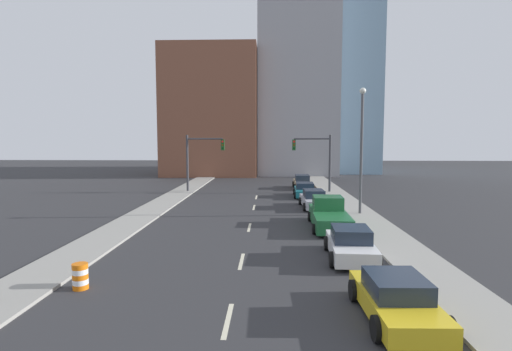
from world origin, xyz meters
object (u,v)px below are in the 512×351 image
(street_lamp, at_px, (362,143))
(sedan_tan, at_px, (302,182))
(traffic_barrel, at_px, (80,276))
(sedan_silver, at_px, (314,200))
(traffic_signal_right, at_px, (319,155))
(sedan_teal, at_px, (305,190))
(sedan_yellow, at_px, (396,299))
(sedan_white, at_px, (351,244))
(traffic_signal_left, at_px, (198,155))
(pickup_truck_green, at_px, (329,215))

(street_lamp, relative_size, sedan_tan, 1.95)
(traffic_barrel, relative_size, sedan_silver, 0.20)
(traffic_signal_right, distance_m, sedan_teal, 4.71)
(sedan_yellow, xyz_separation_m, sedan_silver, (-0.32, 19.86, 0.03))
(sedan_silver, height_order, sedan_tan, sedan_tan)
(sedan_yellow, distance_m, sedan_white, 6.18)
(street_lamp, xyz_separation_m, sedan_silver, (-3.03, 2.92, -4.56))
(street_lamp, relative_size, sedan_teal, 1.99)
(traffic_barrel, relative_size, sedan_yellow, 0.21)
(sedan_silver, bearing_deg, traffic_signal_left, 137.66)
(sedan_tan, bearing_deg, street_lamp, -79.30)
(sedan_yellow, relative_size, sedan_silver, 0.94)
(traffic_signal_right, height_order, sedan_tan, traffic_signal_right)
(traffic_signal_left, distance_m, street_lamp, 18.52)
(sedan_silver, bearing_deg, sedan_white, -91.34)
(traffic_signal_right, bearing_deg, street_lamp, -82.81)
(traffic_barrel, xyz_separation_m, pickup_truck_green, (10.62, 10.82, 0.27))
(sedan_yellow, bearing_deg, sedan_tan, 89.20)
(sedan_white, xyz_separation_m, sedan_silver, (-0.19, 13.68, -0.01))
(traffic_signal_left, bearing_deg, sedan_yellow, -68.90)
(street_lamp, xyz_separation_m, pickup_truck_green, (-2.84, -4.03, -4.48))
(traffic_signal_right, xyz_separation_m, pickup_truck_green, (-1.31, -16.16, -3.08))
(traffic_barrel, height_order, sedan_white, sedan_white)
(sedan_yellow, bearing_deg, sedan_silver, 89.75)
(traffic_signal_right, bearing_deg, traffic_signal_left, 180.00)
(sedan_teal, bearing_deg, sedan_tan, 89.24)
(pickup_truck_green, relative_size, sedan_teal, 1.33)
(traffic_signal_left, relative_size, traffic_signal_right, 1.00)
(sedan_yellow, xyz_separation_m, pickup_truck_green, (-0.12, 12.91, 0.11))
(sedan_silver, bearing_deg, street_lamp, -46.06)
(traffic_signal_left, xyz_separation_m, street_lamp, (13.93, -12.13, 1.40))
(traffic_barrel, bearing_deg, sedan_teal, 66.83)
(sedan_yellow, xyz_separation_m, sedan_teal, (-0.49, 26.04, -0.01))
(street_lamp, height_order, sedan_silver, street_lamp)
(sedan_yellow, relative_size, sedan_tan, 0.96)
(traffic_signal_right, height_order, sedan_white, traffic_signal_right)
(pickup_truck_green, relative_size, sedan_silver, 1.28)
(street_lamp, distance_m, pickup_truck_green, 6.66)
(traffic_signal_left, relative_size, sedan_silver, 1.25)
(sedan_white, bearing_deg, traffic_signal_left, 118.85)
(sedan_silver, xyz_separation_m, sedan_tan, (0.11, 12.63, 0.03))
(traffic_barrel, relative_size, sedan_white, 0.21)
(sedan_white, bearing_deg, traffic_signal_right, 89.73)
(traffic_signal_right, bearing_deg, sedan_tan, 112.17)
(sedan_white, bearing_deg, sedan_silver, 93.80)
(traffic_barrel, xyz_separation_m, sedan_silver, (10.43, 17.77, 0.19))
(sedan_tan, bearing_deg, sedan_teal, -92.43)
(sedan_yellow, distance_m, sedan_tan, 32.49)
(traffic_signal_left, bearing_deg, sedan_tan, 17.27)
(traffic_barrel, xyz_separation_m, sedan_tan, (10.53, 30.40, 0.22))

